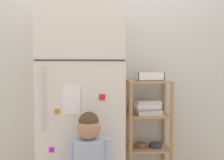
{
  "coord_description": "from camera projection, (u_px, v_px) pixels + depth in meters",
  "views": [
    {
      "loc": [
        -0.21,
        -2.26,
        1.26
      ],
      "look_at": [
        -0.01,
        0.02,
        1.14
      ],
      "focal_mm": 41.93,
      "sensor_mm": 36.0,
      "label": 1
    }
  ],
  "objects": [
    {
      "name": "kitchen_wall_back",
      "position": [
        109.0,
        76.0,
        2.65
      ],
      "size": [
        2.7,
        0.03,
        2.32
      ],
      "primitive_type": "cube",
      "color": "silver",
      "rests_on": "ground"
    },
    {
      "name": "pantry_shelf_unit",
      "position": [
        148.0,
        122.0,
        2.54
      ],
      "size": [
        0.42,
        0.29,
        1.12
      ],
      "color": "tan",
      "rests_on": "ground"
    },
    {
      "name": "fruit_bin",
      "position": [
        150.0,
        77.0,
        2.53
      ],
      "size": [
        0.25,
        0.14,
        0.08
      ],
      "color": "white",
      "rests_on": "pantry_shelf_unit"
    },
    {
      "name": "refrigerator",
      "position": [
        82.0,
        106.0,
        2.28
      ],
      "size": [
        0.68,
        0.7,
        1.82
      ],
      "color": "silver",
      "rests_on": "ground"
    }
  ]
}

